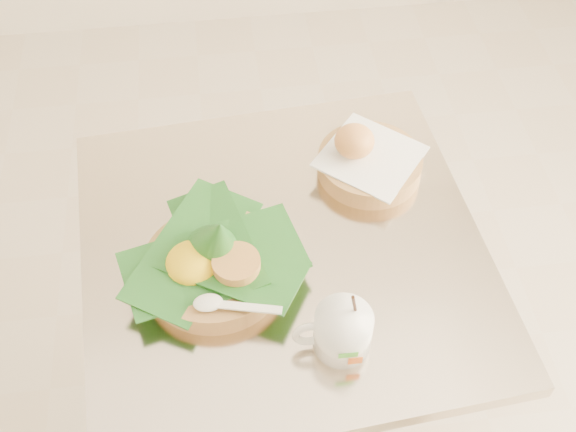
{
  "coord_description": "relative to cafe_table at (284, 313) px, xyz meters",
  "views": [
    {
      "loc": [
        0.07,
        -0.7,
        1.76
      ],
      "look_at": [
        0.16,
        0.07,
        0.82
      ],
      "focal_mm": 45.0,
      "sensor_mm": 36.0,
      "label": 1
    }
  ],
  "objects": [
    {
      "name": "rice_basket",
      "position": [
        -0.12,
        -0.05,
        0.26
      ],
      "size": [
        0.3,
        0.3,
        0.15
      ],
      "rotation": [
        0.0,
        0.0,
        0.08
      ],
      "color": "tan",
      "rests_on": "cafe_table"
    },
    {
      "name": "coffee_mug",
      "position": [
        0.07,
        -0.2,
        0.26
      ],
      "size": [
        0.13,
        0.09,
        0.16
      ],
      "rotation": [
        0.0,
        0.0,
        -0.01
      ],
      "color": "white",
      "rests_on": "cafe_table"
    },
    {
      "name": "cafe_table",
      "position": [
        0.0,
        0.0,
        0.0
      ],
      "size": [
        0.76,
        0.76,
        0.75
      ],
      "rotation": [
        0.0,
        0.0,
        0.08
      ],
      "color": "gray",
      "rests_on": "floor"
    },
    {
      "name": "bread_basket",
      "position": [
        0.18,
        0.16,
        0.25
      ],
      "size": [
        0.24,
        0.24,
        0.1
      ],
      "rotation": [
        0.0,
        0.0,
        0.1
      ],
      "color": "tan",
      "rests_on": "cafe_table"
    }
  ]
}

